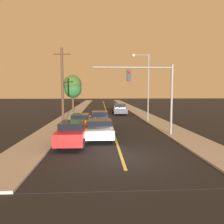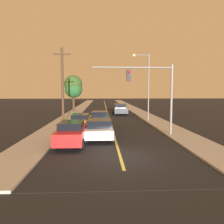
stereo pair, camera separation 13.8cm
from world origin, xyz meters
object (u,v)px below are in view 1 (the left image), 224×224
(car_near_lane_second, at_px, (100,119))
(tree_left_near, at_px, (73,89))
(car_outer_lane_front, at_px, (73,132))
(tree_left_far, at_px, (73,84))
(utility_pole_left, at_px, (62,86))
(car_outer_lane_second, at_px, (81,121))
(car_near_lane_front, at_px, (100,129))
(traffic_signal_mast, at_px, (152,86))
(car_far_oncoming, at_px, (119,109))
(streetlamp_right, at_px, (145,79))

(car_near_lane_second, relative_size, tree_left_near, 0.73)
(car_outer_lane_front, distance_m, tree_left_far, 23.47)
(car_outer_lane_front, bearing_deg, utility_pole_left, 104.43)
(car_outer_lane_second, xyz_separation_m, tree_left_near, (-2.72, 16.66, 3.19))
(car_outer_lane_front, distance_m, tree_left_near, 23.33)
(car_near_lane_front, bearing_deg, car_near_lane_second, 90.00)
(utility_pole_left, xyz_separation_m, tree_left_near, (-0.95, 16.08, -0.15))
(car_outer_lane_front, distance_m, car_outer_lane_second, 6.30)
(traffic_signal_mast, xyz_separation_m, tree_left_near, (-8.66, 20.46, -0.08))
(car_near_lane_front, relative_size, tree_left_near, 0.76)
(utility_pole_left, bearing_deg, car_outer_lane_second, -17.95)
(car_outer_lane_front, xyz_separation_m, car_far_oncoming, (4.88, 19.01, 0.02))
(car_near_lane_front, distance_m, car_outer_lane_front, 2.31)
(car_near_lane_front, relative_size, car_outer_lane_front, 0.82)
(tree_left_near, bearing_deg, car_far_oncoming, -27.44)
(car_near_lane_second, distance_m, car_outer_lane_second, 1.85)
(traffic_signal_mast, height_order, utility_pole_left, utility_pole_left)
(car_far_oncoming, relative_size, tree_left_far, 0.78)
(car_near_lane_second, bearing_deg, car_outer_lane_front, -105.69)
(utility_pole_left, bearing_deg, car_near_lane_front, -56.64)
(car_near_lane_second, bearing_deg, car_outer_lane_second, -172.63)
(streetlamp_right, bearing_deg, traffic_signal_mast, -97.86)
(car_outer_lane_front, bearing_deg, tree_left_near, 96.75)
(streetlamp_right, relative_size, tree_left_far, 1.25)
(car_far_oncoming, relative_size, tree_left_near, 0.91)
(car_far_oncoming, height_order, utility_pole_left, utility_pole_left)
(traffic_signal_mast, relative_size, streetlamp_right, 0.82)
(car_far_oncoming, bearing_deg, traffic_signal_mast, 93.66)
(car_outer_lane_second, bearing_deg, tree_left_far, 99.46)
(traffic_signal_mast, xyz_separation_m, tree_left_far, (-8.72, 20.47, 0.73))
(utility_pole_left, relative_size, tree_left_far, 1.23)
(utility_pole_left, height_order, tree_left_far, utility_pole_left)
(car_near_lane_second, height_order, car_outer_lane_front, car_near_lane_second)
(tree_left_near, bearing_deg, car_outer_lane_second, -80.74)
(car_far_oncoming, xyz_separation_m, tree_left_far, (-7.66, 3.95, 3.91))
(car_near_lane_front, xyz_separation_m, utility_pole_left, (-3.61, 5.48, 3.32))
(traffic_signal_mast, relative_size, tree_left_far, 1.03)
(car_near_lane_second, xyz_separation_m, car_outer_lane_second, (-1.84, -0.24, -0.08))
(traffic_signal_mast, bearing_deg, tree_left_near, 112.93)
(car_near_lane_front, relative_size, car_far_oncoming, 0.83)
(car_near_lane_second, height_order, car_outer_lane_second, car_near_lane_second)
(utility_pole_left, xyz_separation_m, tree_left_far, (-1.01, 16.09, 0.66))
(car_outer_lane_front, bearing_deg, car_outer_lane_second, 90.00)
(car_outer_lane_front, bearing_deg, car_near_lane_front, 37.26)
(car_outer_lane_second, bearing_deg, utility_pole_left, 162.05)
(car_far_oncoming, relative_size, streetlamp_right, 0.62)
(car_outer_lane_front, xyz_separation_m, traffic_signal_mast, (5.94, 2.50, 3.20))
(car_near_lane_second, bearing_deg, car_near_lane_front, -90.00)
(streetlamp_right, relative_size, tree_left_near, 1.46)
(car_near_lane_second, bearing_deg, tree_left_near, 105.50)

